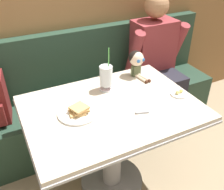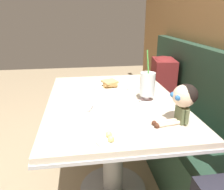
# 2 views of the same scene
# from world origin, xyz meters

# --- Properties ---
(booth_bench) EXTENTS (2.60, 0.48, 1.00)m
(booth_bench) POSITION_xyz_m (0.00, 0.81, 0.33)
(booth_bench) COLOR #233D2D
(booth_bench) RESTS_ON ground
(diner_table) EXTENTS (1.11, 0.81, 0.74)m
(diner_table) POSITION_xyz_m (0.00, 0.18, 0.54)
(diner_table) COLOR beige
(diner_table) RESTS_ON ground
(toast_plate) EXTENTS (0.25, 0.25, 0.06)m
(toast_plate) POSITION_xyz_m (-0.22, 0.19, 0.76)
(toast_plate) COLOR white
(toast_plate) RESTS_ON diner_table
(milkshake_glass) EXTENTS (0.10, 0.10, 0.32)m
(milkshake_glass) POSITION_xyz_m (0.06, 0.38, 0.84)
(milkshake_glass) COLOR silver
(milkshake_glass) RESTS_ON diner_table
(butter_saucer) EXTENTS (0.12, 0.12, 0.04)m
(butter_saucer) POSITION_xyz_m (0.47, 0.10, 0.75)
(butter_saucer) COLOR white
(butter_saucer) RESTS_ON diner_table
(butter_knife) EXTENTS (0.23, 0.09, 0.01)m
(butter_knife) POSITION_xyz_m (0.17, 0.02, 0.74)
(butter_knife) COLOR silver
(butter_knife) RESTS_ON diner_table
(seated_doll) EXTENTS (0.13, 0.23, 0.20)m
(seated_doll) POSITION_xyz_m (0.35, 0.47, 0.87)
(seated_doll) COLOR #5B6642
(seated_doll) RESTS_ON diner_table
(backpack) EXTENTS (0.33, 0.28, 0.41)m
(backpack) POSITION_xyz_m (-0.73, 0.78, 0.66)
(backpack) COLOR maroon
(backpack) RESTS_ON booth_bench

